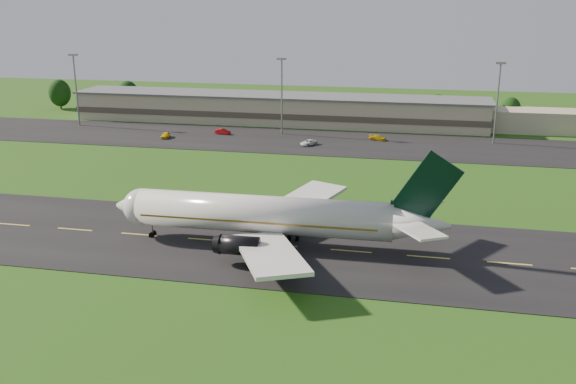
% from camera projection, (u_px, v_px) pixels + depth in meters
% --- Properties ---
extents(ground, '(360.00, 360.00, 0.00)m').
position_uv_depth(ground, '(139.00, 235.00, 99.61)').
color(ground, '#224511').
rests_on(ground, ground).
extents(taxiway, '(220.00, 30.00, 0.10)m').
position_uv_depth(taxiway, '(139.00, 235.00, 99.60)').
color(taxiway, black).
rests_on(taxiway, ground).
extents(apron, '(260.00, 30.00, 0.10)m').
position_uv_depth(apron, '(257.00, 139.00, 167.02)').
color(apron, black).
rests_on(apron, ground).
extents(airliner, '(51.26, 42.18, 15.57)m').
position_uv_depth(airliner, '(268.00, 216.00, 94.17)').
color(airliner, silver).
rests_on(airliner, ground).
extents(terminal, '(145.00, 16.00, 8.40)m').
position_uv_depth(terminal, '(298.00, 110.00, 187.25)').
color(terminal, '#B7AC8B').
rests_on(terminal, ground).
extents(light_mast_west, '(2.40, 1.20, 20.35)m').
position_uv_depth(light_mast_west, '(75.00, 81.00, 181.74)').
color(light_mast_west, gray).
rests_on(light_mast_west, ground).
extents(light_mast_centre, '(2.40, 1.20, 20.35)m').
position_uv_depth(light_mast_centre, '(282.00, 87.00, 169.84)').
color(light_mast_centre, gray).
rests_on(light_mast_centre, ground).
extents(light_mast_east, '(2.40, 1.20, 20.35)m').
position_uv_depth(light_mast_east, '(498.00, 93.00, 158.94)').
color(light_mast_east, gray).
rests_on(light_mast_east, ground).
extents(tree_line, '(197.94, 9.36, 9.76)m').
position_uv_depth(tree_line, '(371.00, 104.00, 192.03)').
color(tree_line, black).
rests_on(tree_line, ground).
extents(service_vehicle_a, '(2.40, 4.63, 1.50)m').
position_uv_depth(service_vehicle_a, '(166.00, 135.00, 168.30)').
color(service_vehicle_a, yellow).
rests_on(service_vehicle_a, apron).
extents(service_vehicle_b, '(4.48, 2.31, 1.41)m').
position_uv_depth(service_vehicle_b, '(223.00, 132.00, 172.89)').
color(service_vehicle_b, '#A10A0C').
rests_on(service_vehicle_b, apron).
extents(service_vehicle_c, '(4.45, 5.29, 1.35)m').
position_uv_depth(service_vehicle_c, '(309.00, 142.00, 160.04)').
color(service_vehicle_c, white).
rests_on(service_vehicle_c, apron).
extents(service_vehicle_d, '(4.92, 3.28, 1.32)m').
position_uv_depth(service_vehicle_d, '(378.00, 138.00, 165.67)').
color(service_vehicle_d, '#E2B90D').
rests_on(service_vehicle_d, apron).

